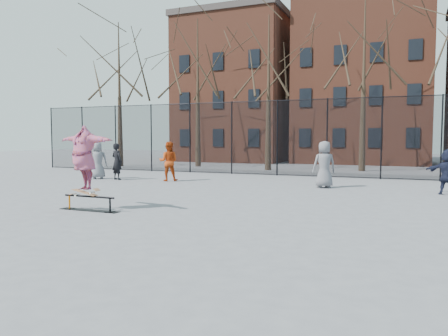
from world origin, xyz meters
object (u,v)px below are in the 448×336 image
at_px(skate_rail, 89,205).
at_px(bystander_extra, 324,164).
at_px(bystander_grey, 98,160).
at_px(bystander_red, 169,161).
at_px(bystander_black, 117,162).
at_px(skateboard, 85,193).
at_px(skater, 84,160).
at_px(bystander_navy, 448,172).

distance_m(skate_rail, bystander_extra, 9.51).
relative_size(bystander_grey, bystander_red, 1.00).
distance_m(skate_rail, bystander_grey, 9.63).
height_order(bystander_black, bystander_red, bystander_red).
height_order(skateboard, bystander_red, bystander_red).
bearing_deg(skateboard, bystander_red, 104.08).
bearing_deg(bystander_grey, skate_rail, 89.26).
bearing_deg(bystander_black, skate_rail, 136.62).
distance_m(skater, bystander_navy, 12.26).
bearing_deg(skateboard, skater, 0.00).
relative_size(bystander_red, bystander_navy, 1.12).
bearing_deg(bystander_extra, bystander_navy, 146.79).
xyz_separation_m(skateboard, bystander_navy, (9.54, 7.67, 0.35)).
relative_size(skate_rail, bystander_grey, 1.04).
relative_size(bystander_black, bystander_extra, 0.93).
distance_m(bystander_red, bystander_extra, 7.15).
distance_m(skater, bystander_extra, 9.57).
xyz_separation_m(bystander_navy, bystander_extra, (-4.40, 0.39, 0.13)).
bearing_deg(bystander_extra, bystander_black, -25.34).
bearing_deg(skateboard, bystander_extra, 57.48).
bearing_deg(bystander_black, bystander_red, -155.67).
height_order(skater, bystander_grey, skater).
relative_size(bystander_black, bystander_red, 0.96).
distance_m(skate_rail, bystander_navy, 12.14).
height_order(skate_rail, skater, skater).
xyz_separation_m(skate_rail, bystander_red, (-2.16, 8.03, 0.75)).
distance_m(skateboard, skater, 0.94).
relative_size(skate_rail, bystander_black, 1.08).
xyz_separation_m(skateboard, bystander_extra, (5.14, 8.06, 0.48)).
xyz_separation_m(skater, bystander_extra, (5.14, 8.06, -0.46)).
distance_m(skateboard, bystander_black, 8.88).
distance_m(skater, bystander_black, 8.88).
height_order(bystander_grey, bystander_navy, bystander_grey).
distance_m(bystander_black, bystander_extra, 9.74).
relative_size(skate_rail, bystander_navy, 1.17).
distance_m(skateboard, bystander_grey, 9.52).
bearing_deg(skate_rail, skater, 180.00).
xyz_separation_m(bystander_grey, bystander_black, (1.14, 0.00, -0.04)).
distance_m(bystander_grey, bystander_extra, 10.87).
xyz_separation_m(bystander_grey, bystander_red, (3.71, 0.44, 0.00)).
xyz_separation_m(skater, bystander_red, (-2.01, 8.03, -0.49)).
distance_m(bystander_grey, bystander_black, 1.14).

